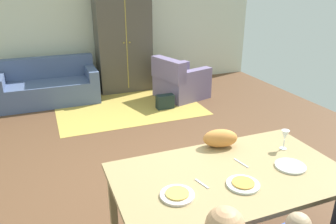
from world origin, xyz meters
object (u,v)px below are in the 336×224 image
(dining_table, at_px, (230,180))
(plate_near_child, at_px, (243,184))
(wine_glass, at_px, (285,136))
(armoire, at_px, (123,40))
(couch, at_px, (48,87))
(handbag, at_px, (165,102))
(cat, at_px, (220,138))
(armchair, at_px, (180,82))
(plate_near_man, at_px, (177,195))
(plate_near_woman, at_px, (290,166))

(dining_table, bearing_deg, plate_near_child, -90.00)
(wine_glass, relative_size, armoire, 0.09)
(plate_near_child, xyz_separation_m, couch, (-1.23, 4.71, -0.47))
(couch, height_order, handbag, couch)
(cat, height_order, armoire, armoire)
(wine_glass, distance_m, couch, 4.78)
(armoire, xyz_separation_m, handbag, (0.38, -1.41, -0.92))
(cat, bearing_deg, armoire, 102.83)
(cat, distance_m, armchair, 3.63)
(wine_glass, xyz_separation_m, armoire, (-0.32, 4.60, 0.16))
(wine_glass, xyz_separation_m, handbag, (0.06, 3.19, -0.76))
(plate_near_man, height_order, plate_near_woman, same)
(plate_near_man, xyz_separation_m, couch, (-0.72, 4.65, -0.47))
(dining_table, xyz_separation_m, couch, (-1.23, 4.53, -0.39))
(plate_near_child, relative_size, cat, 0.78)
(plate_near_child, bearing_deg, plate_near_woman, 8.89)
(armoire, bearing_deg, armchair, -46.52)
(dining_table, height_order, wine_glass, wine_glass)
(wine_glass, bearing_deg, couch, 113.57)
(plate_near_man, bearing_deg, armoire, 80.07)
(cat, bearing_deg, plate_near_woman, -40.35)
(armoire, bearing_deg, plate_near_man, -99.93)
(dining_table, relative_size, couch, 1.02)
(handbag, bearing_deg, plate_near_man, -109.58)
(plate_near_man, relative_size, handbag, 0.78)
(plate_near_man, height_order, cat, cat)
(dining_table, distance_m, plate_near_child, 0.19)
(plate_near_child, height_order, armoire, armoire)
(cat, height_order, handbag, cat)
(plate_near_man, bearing_deg, dining_table, 13.21)
(dining_table, bearing_deg, handbag, 77.78)
(plate_near_man, relative_size, plate_near_woman, 1.00)
(plate_near_child, bearing_deg, dining_table, 90.00)
(armchair, bearing_deg, handbag, -135.78)
(armchair, distance_m, armoire, 1.47)
(plate_near_woman, distance_m, armchair, 4.04)
(plate_near_child, distance_m, armchair, 4.24)
(armchair, bearing_deg, plate_near_child, -106.93)
(cat, xyz_separation_m, armchair, (1.08, 3.42, -0.53))
(plate_near_man, xyz_separation_m, plate_near_woman, (1.02, 0.02, 0.00))
(dining_table, xyz_separation_m, armchair, (1.23, 3.85, -0.38))
(armoire, bearing_deg, dining_table, -94.15)
(plate_near_child, distance_m, cat, 0.63)
(couch, relative_size, armoire, 0.87)
(plate_near_child, relative_size, armoire, 0.12)
(plate_near_woman, height_order, handbag, plate_near_woman)
(plate_near_woman, relative_size, armchair, 0.24)
(armoire, bearing_deg, handbag, -74.86)
(wine_glass, height_order, couch, wine_glass)
(handbag, bearing_deg, dining_table, -102.22)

